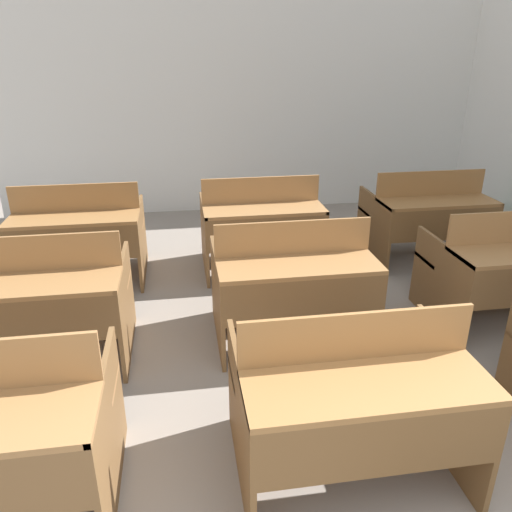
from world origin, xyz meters
name	(u,v)px	position (x,y,z in m)	size (l,w,h in m)	color
wall_back	(243,87)	(0.00, 6.00, 1.54)	(6.13, 0.06, 3.09)	silver
bench_front_center	(352,396)	(-0.10, 1.41, 0.46)	(1.09, 0.84, 0.90)	brown
bench_second_left	(41,299)	(-1.81, 2.68, 0.46)	(1.09, 0.84, 0.90)	brown
bench_second_center	(292,281)	(-0.10, 2.70, 0.46)	(1.09, 0.84, 0.90)	brown
bench_second_right	(510,268)	(1.58, 2.66, 0.46)	(1.09, 0.84, 0.90)	brown
bench_third_left	(80,233)	(-1.77, 3.97, 0.46)	(1.09, 0.84, 0.90)	brown
bench_third_center	(261,224)	(-0.11, 3.97, 0.46)	(1.09, 0.84, 0.90)	brown
bench_third_right	(427,216)	(1.55, 3.96, 0.46)	(1.09, 0.84, 0.90)	brown
wastepaper_bin	(486,216)	(2.67, 4.65, 0.17)	(0.30, 0.30, 0.34)	#1E6B33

